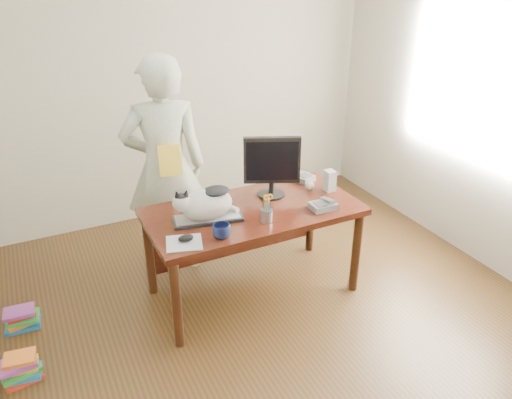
% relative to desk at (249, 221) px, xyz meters
% --- Properties ---
extents(room, '(4.50, 4.50, 4.50)m').
position_rel_desk_xyz_m(room, '(0.00, -0.68, 0.75)').
color(room, black).
rests_on(room, ground).
extents(desk, '(1.60, 0.80, 0.75)m').
position_rel_desk_xyz_m(desk, '(0.00, 0.00, 0.00)').
color(desk, black).
rests_on(desk, ground).
extents(keyboard, '(0.52, 0.28, 0.03)m').
position_rel_desk_xyz_m(keyboard, '(-0.37, -0.10, 0.16)').
color(keyboard, black).
rests_on(keyboard, desk).
extents(cat, '(0.49, 0.30, 0.28)m').
position_rel_desk_xyz_m(cat, '(-0.39, -0.10, 0.29)').
color(cat, silver).
rests_on(cat, keyboard).
extents(monitor, '(0.42, 0.28, 0.49)m').
position_rel_desk_xyz_m(monitor, '(0.22, 0.05, 0.43)').
color(monitor, black).
rests_on(monitor, desk).
extents(pen_cup, '(0.09, 0.09, 0.22)m').
position_rel_desk_xyz_m(pen_cup, '(0.00, -0.30, 0.21)').
color(pen_cup, gray).
rests_on(pen_cup, desk).
extents(mousepad, '(0.28, 0.27, 0.01)m').
position_rel_desk_xyz_m(mousepad, '(-0.63, -0.33, 0.15)').
color(mousepad, '#ABB0B7').
rests_on(mousepad, desk).
extents(mouse, '(0.12, 0.10, 0.04)m').
position_rel_desk_xyz_m(mouse, '(-0.61, -0.31, 0.17)').
color(mouse, black).
rests_on(mouse, mousepad).
extents(coffee_mug, '(0.17, 0.17, 0.10)m').
position_rel_desk_xyz_m(coffee_mug, '(-0.37, -0.37, 0.20)').
color(coffee_mug, '#0D1335').
rests_on(coffee_mug, desk).
extents(phone, '(0.19, 0.16, 0.09)m').
position_rel_desk_xyz_m(phone, '(0.48, -0.31, 0.18)').
color(phone, slate).
rests_on(phone, desk).
extents(speaker, '(0.08, 0.09, 0.17)m').
position_rel_desk_xyz_m(speaker, '(0.69, -0.06, 0.23)').
color(speaker, '#979799').
rests_on(speaker, desk).
extents(baseball, '(0.07, 0.07, 0.07)m').
position_rel_desk_xyz_m(baseball, '(0.56, 0.02, 0.18)').
color(baseball, silver).
rests_on(baseball, desk).
extents(book_stack, '(0.24, 0.19, 0.08)m').
position_rel_desk_xyz_m(book_stack, '(-0.23, 0.19, 0.18)').
color(book_stack, '#491317').
rests_on(book_stack, desk).
extents(calculator, '(0.19, 0.22, 0.06)m').
position_rel_desk_xyz_m(calculator, '(0.60, 0.21, 0.17)').
color(calculator, slate).
rests_on(calculator, desk).
extents(person, '(0.74, 0.56, 1.84)m').
position_rel_desk_xyz_m(person, '(-0.47, 0.58, 0.32)').
color(person, silver).
rests_on(person, ground).
extents(held_book, '(0.19, 0.13, 0.24)m').
position_rel_desk_xyz_m(held_book, '(-0.47, 0.41, 0.45)').
color(held_book, yellow).
rests_on(held_book, person).
extents(book_pile_a, '(0.27, 0.22, 0.18)m').
position_rel_desk_xyz_m(book_pile_a, '(-1.75, -0.28, -0.51)').
color(book_pile_a, '#A02416').
rests_on(book_pile_a, ground).
extents(book_pile_b, '(0.26, 0.20, 0.15)m').
position_rel_desk_xyz_m(book_pile_b, '(-1.72, 0.27, -0.53)').
color(book_pile_b, '#1B5EA2').
rests_on(book_pile_b, ground).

